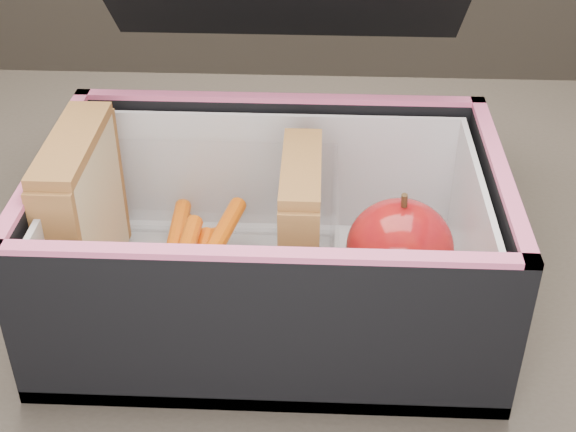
% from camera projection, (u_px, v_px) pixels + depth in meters
% --- Properties ---
extents(lunch_bag, '(0.28, 0.31, 0.23)m').
position_uv_depth(lunch_bag, '(272.00, 226.00, 0.50)').
color(lunch_bag, black).
rests_on(lunch_bag, kitchen_table).
extents(plastic_tub, '(0.18, 0.13, 0.07)m').
position_uv_depth(plastic_tub, '(193.00, 242.00, 0.51)').
color(plastic_tub, white).
rests_on(plastic_tub, lunch_bag).
extents(sandwich_left, '(0.03, 0.10, 0.11)m').
position_uv_depth(sandwich_left, '(83.00, 214.00, 0.50)').
color(sandwich_left, '#CEB987').
rests_on(sandwich_left, plastic_tub).
extents(sandwich_right, '(0.02, 0.08, 0.09)m').
position_uv_depth(sandwich_right, '(301.00, 228.00, 0.50)').
color(sandwich_right, '#CEB987').
rests_on(sandwich_right, plastic_tub).
extents(carrot_sticks, '(0.05, 0.13, 0.03)m').
position_uv_depth(carrot_sticks, '(192.00, 260.00, 0.52)').
color(carrot_sticks, '#E76701').
rests_on(carrot_sticks, plastic_tub).
extents(paper_napkin, '(0.08, 0.08, 0.01)m').
position_uv_depth(paper_napkin, '(389.00, 293.00, 0.51)').
color(paper_napkin, white).
rests_on(paper_napkin, lunch_bag).
extents(red_apple, '(0.08, 0.08, 0.07)m').
position_uv_depth(red_apple, '(400.00, 248.00, 0.50)').
color(red_apple, maroon).
rests_on(red_apple, paper_napkin).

